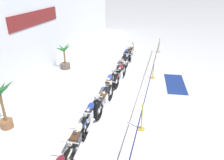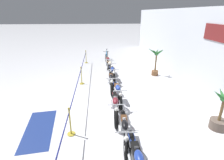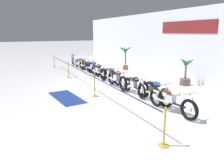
% 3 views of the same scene
% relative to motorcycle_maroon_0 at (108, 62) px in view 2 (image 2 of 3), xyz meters
% --- Properties ---
extents(ground_plane, '(120.00, 120.00, 0.00)m').
position_rel_motorcycle_maroon_0_xyz_m(ground_plane, '(5.33, -0.58, -0.46)').
color(ground_plane, silver).
extents(back_wall, '(28.00, 0.29, 4.20)m').
position_rel_motorcycle_maroon_0_xyz_m(back_wall, '(5.34, 4.54, 1.65)').
color(back_wall, silver).
rests_on(back_wall, ground).
extents(motorcycle_maroon_0, '(2.27, 0.62, 0.90)m').
position_rel_motorcycle_maroon_0_xyz_m(motorcycle_maroon_0, '(0.00, 0.00, 0.00)').
color(motorcycle_maroon_0, black).
rests_on(motorcycle_maroon_0, ground).
extents(motorcycle_cream_1, '(2.45, 0.62, 0.97)m').
position_rel_motorcycle_maroon_0_xyz_m(motorcycle_cream_1, '(1.34, 0.03, 0.02)').
color(motorcycle_cream_1, black).
rests_on(motorcycle_cream_1, ground).
extents(motorcycle_blue_2, '(2.22, 0.62, 0.96)m').
position_rel_motorcycle_maroon_0_xyz_m(motorcycle_blue_2, '(2.62, 0.10, 0.01)').
color(motorcycle_blue_2, black).
rests_on(motorcycle_blue_2, ground).
extents(motorcycle_black_3, '(2.30, 0.62, 0.96)m').
position_rel_motorcycle_maroon_0_xyz_m(motorcycle_black_3, '(3.98, -0.07, 0.02)').
color(motorcycle_black_3, black).
rests_on(motorcycle_black_3, ground).
extents(motorcycle_blue_4, '(2.29, 0.62, 0.93)m').
position_rel_motorcycle_maroon_0_xyz_m(motorcycle_blue_4, '(5.35, 0.12, 0.01)').
color(motorcycle_blue_4, black).
rests_on(motorcycle_blue_4, ground).
extents(motorcycle_maroon_5, '(2.21, 0.62, 0.96)m').
position_rel_motorcycle_maroon_0_xyz_m(motorcycle_maroon_5, '(6.64, -0.10, 0.01)').
color(motorcycle_maroon_5, black).
rests_on(motorcycle_maroon_5, ground).
extents(motorcycle_black_6, '(2.13, 0.62, 0.91)m').
position_rel_motorcycle_maroon_0_xyz_m(motorcycle_black_6, '(8.09, 0.05, 0.00)').
color(motorcycle_black_6, black).
rests_on(motorcycle_black_6, ground).
extents(bicycle, '(1.75, 0.48, 0.98)m').
position_rel_motorcycle_maroon_0_xyz_m(bicycle, '(-2.15, 0.01, -0.06)').
color(bicycle, black).
rests_on(bicycle, ground).
extents(potted_palm_left_of_row, '(1.05, 0.87, 1.55)m').
position_rel_motorcycle_maroon_0_xyz_m(potted_palm_left_of_row, '(7.71, 3.53, 0.18)').
color(potted_palm_left_of_row, brown).
rests_on(potted_palm_left_of_row, ground).
extents(potted_palm_right_of_row, '(1.08, 1.09, 1.88)m').
position_rel_motorcycle_maroon_0_xyz_m(potted_palm_right_of_row, '(1.84, 3.04, 0.59)').
color(potted_palm_right_of_row, brown).
rests_on(potted_palm_right_of_row, ground).
extents(stanchion_far_left, '(14.12, 0.28, 1.05)m').
position_rel_motorcycle_maroon_0_xyz_m(stanchion_far_left, '(3.90, -1.72, 0.31)').
color(stanchion_far_left, gold).
rests_on(stanchion_far_left, ground).
extents(stanchion_mid_left, '(0.28, 0.28, 1.05)m').
position_rel_motorcycle_maroon_0_xyz_m(stanchion_mid_left, '(3.00, -1.72, -0.10)').
color(stanchion_mid_left, gold).
rests_on(stanchion_mid_left, ground).
extents(stanchion_mid_right, '(0.28, 0.28, 1.05)m').
position_rel_motorcycle_maroon_0_xyz_m(stanchion_mid_right, '(7.61, -1.72, -0.10)').
color(stanchion_mid_right, gold).
rests_on(stanchion_mid_right, ground).
extents(floor_banner, '(2.52, 1.25, 0.01)m').
position_rel_motorcycle_maroon_0_xyz_m(floor_banner, '(7.23, -2.92, -0.45)').
color(floor_banner, navy).
rests_on(floor_banner, ground).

